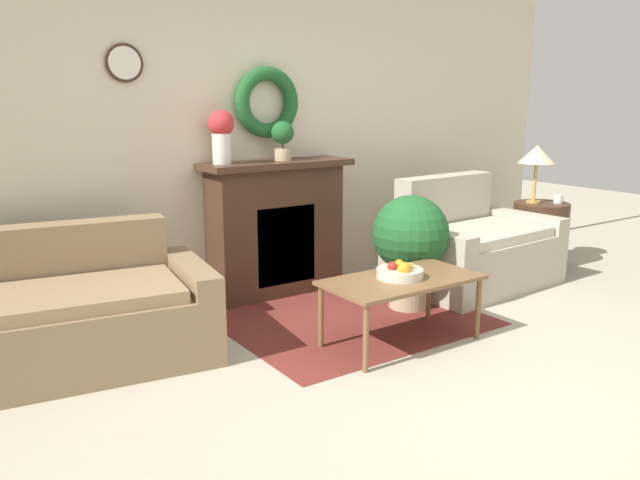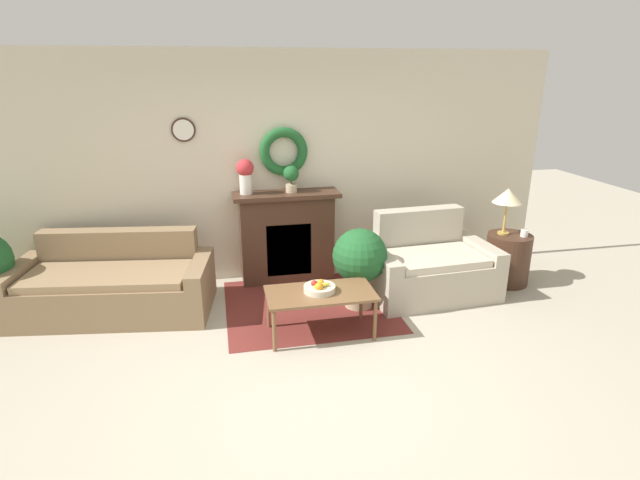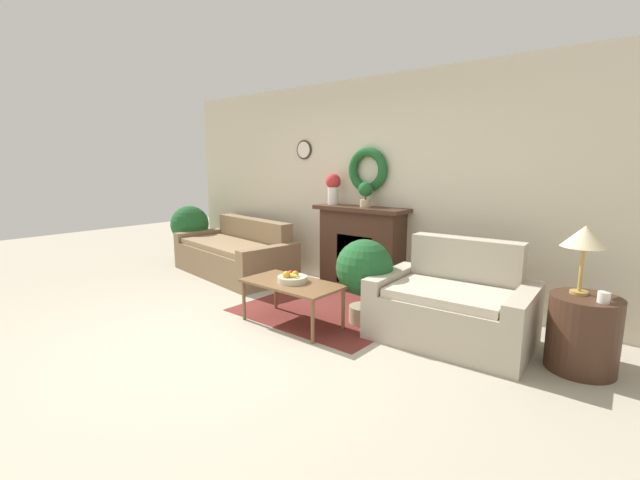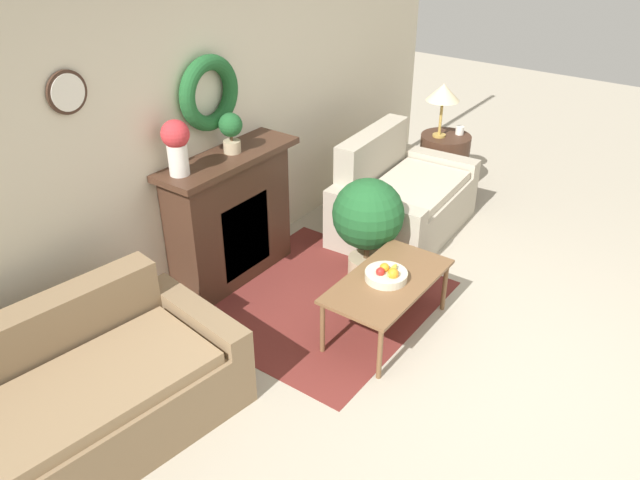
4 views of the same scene
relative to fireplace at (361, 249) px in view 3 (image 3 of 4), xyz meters
name	(u,v)px [view 3 (image 3 of 4)]	position (x,y,z in m)	size (l,w,h in m)	color
ground_plane	(213,346)	(-0.06, -2.27, -0.56)	(16.00, 16.00, 0.00)	#ADA38E
floor_rug	(330,308)	(0.12, -0.79, -0.55)	(1.80, 1.65, 0.01)	maroon
wall_back	(367,186)	(-0.06, 0.20, 0.80)	(6.80, 0.18, 2.70)	beige
fireplace	(361,249)	(0.00, 0.00, 0.00)	(1.25, 0.41, 1.10)	#42281C
couch_left	(235,255)	(-1.94, -0.47, -0.26)	(2.14, 1.21, 0.81)	#846B4C
loveseat_right	(453,307)	(1.53, -0.72, -0.24)	(1.46, 1.01, 0.92)	#B2A893
coffee_table	(292,286)	(0.12, -1.41, -0.15)	(1.04, 0.55, 0.45)	brown
fruit_bowl	(292,278)	(0.11, -1.40, -0.07)	(0.31, 0.31, 0.12)	beige
side_table_by_loveseat	(583,333)	(2.58, -0.65, -0.25)	(0.52, 0.52, 0.61)	#42281C
table_lamp	(585,238)	(2.52, -0.60, 0.51)	(0.34, 0.34, 0.55)	#B28E42
mug	(604,297)	(2.70, -0.74, 0.09)	(0.09, 0.09, 0.08)	silver
vase_on_mantel_left	(333,187)	(-0.46, 0.01, 0.78)	(0.20, 0.20, 0.40)	silver
potted_plant_on_mantel	(366,192)	(0.06, -0.01, 0.73)	(0.18, 0.18, 0.31)	tan
potted_plant_floor_by_couch	(190,226)	(-3.18, -0.42, 0.05)	(0.62, 0.62, 0.95)	tan
potted_plant_floor_by_loveseat	(364,271)	(0.65, -0.90, -0.01)	(0.59, 0.59, 0.88)	tan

